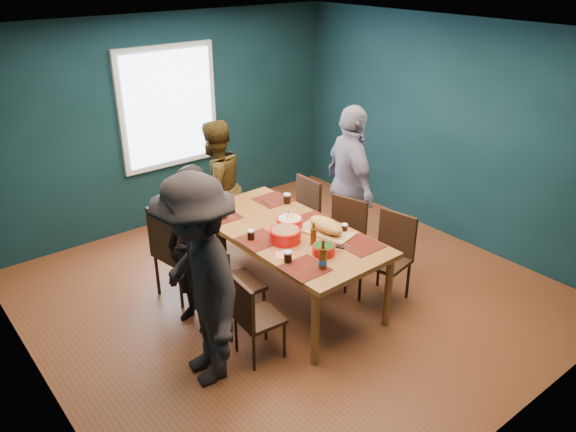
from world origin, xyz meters
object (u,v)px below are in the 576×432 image
(bowl_salad, at_px, (285,235))
(bowl_dumpling, at_px, (290,222))
(chair_left_far, at_px, (174,248))
(person_back, at_px, (216,188))
(chair_right_far, at_px, (302,211))
(cutting_board, at_px, (326,227))
(chair_left_near, at_px, (252,314))
(person_far_left, at_px, (193,250))
(person_near_left, at_px, (199,282))
(chair_right_mid, at_px, (344,234))
(chair_left_mid, at_px, (228,279))
(bowl_herbs, at_px, (324,249))
(person_right, at_px, (350,185))
(chair_right_near, at_px, (391,250))
(dining_table, at_px, (287,237))

(bowl_salad, distance_m, bowl_dumpling, 0.29)
(chair_left_far, relative_size, person_back, 0.63)
(chair_right_far, relative_size, bowl_salad, 3.07)
(bowl_dumpling, bearing_deg, cutting_board, -56.40)
(chair_left_near, xyz_separation_m, bowl_salad, (0.69, 0.40, 0.40))
(person_far_left, bearing_deg, chair_right_far, 91.07)
(chair_left_near, xyz_separation_m, person_near_left, (-0.45, 0.09, 0.45))
(chair_right_mid, relative_size, person_near_left, 0.50)
(chair_left_far, xyz_separation_m, chair_left_mid, (0.13, -0.82, -0.03))
(bowl_dumpling, xyz_separation_m, bowl_herbs, (-0.10, -0.62, -0.01))
(person_right, bearing_deg, person_far_left, 112.32)
(chair_right_near, distance_m, person_right, 1.01)
(chair_right_near, distance_m, person_far_left, 2.03)
(bowl_dumpling, bearing_deg, chair_left_far, 142.94)
(person_far_left, distance_m, bowl_herbs, 1.22)
(person_back, xyz_separation_m, bowl_dumpling, (0.04, -1.35, 0.05))
(chair_right_far, height_order, bowl_salad, chair_right_far)
(bowl_dumpling, relative_size, bowl_herbs, 1.26)
(chair_right_mid, xyz_separation_m, person_near_left, (-2.05, -0.42, 0.39))
(chair_left_far, bearing_deg, chair_right_mid, -35.75)
(chair_right_far, xyz_separation_m, person_near_left, (-2.06, -1.16, 0.38))
(chair_right_far, bearing_deg, bowl_herbs, -121.44)
(dining_table, bearing_deg, person_near_left, -160.77)
(person_far_left, distance_m, person_back, 1.53)
(person_back, height_order, bowl_salad, person_back)
(person_far_left, xyz_separation_m, bowl_dumpling, (1.01, -0.18, 0.05))
(chair_left_far, distance_m, cutting_board, 1.58)
(chair_left_mid, xyz_separation_m, person_far_left, (-0.19, 0.28, 0.26))
(cutting_board, bearing_deg, chair_right_mid, 10.34)
(chair_right_mid, xyz_separation_m, chair_right_near, (0.12, -0.57, -0.00))
(chair_right_mid, relative_size, chair_right_near, 1.00)
(person_far_left, height_order, bowl_dumpling, person_far_left)
(bowl_dumpling, height_order, cutting_board, bowl_dumpling)
(chair_left_near, bearing_deg, cutting_board, 18.58)
(dining_table, height_order, bowl_dumpling, bowl_dumpling)
(chair_left_near, relative_size, person_far_left, 0.50)
(cutting_board, bearing_deg, bowl_herbs, -149.58)
(chair_left_mid, relative_size, cutting_board, 1.37)
(chair_left_mid, height_order, person_near_left, person_near_left)
(person_right, height_order, bowl_dumpling, person_right)
(dining_table, height_order, cutting_board, cutting_board)
(dining_table, height_order, chair_right_mid, chair_right_mid)
(cutting_board, bearing_deg, chair_right_far, 47.87)
(chair_left_mid, distance_m, bowl_dumpling, 0.88)
(person_right, xyz_separation_m, bowl_salad, (-1.29, -0.43, -0.05))
(person_far_left, bearing_deg, person_right, 77.22)
(chair_right_near, height_order, person_back, person_back)
(person_far_left, relative_size, person_near_left, 0.88)
(dining_table, bearing_deg, chair_left_near, -147.36)
(dining_table, height_order, chair_right_near, chair_right_near)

